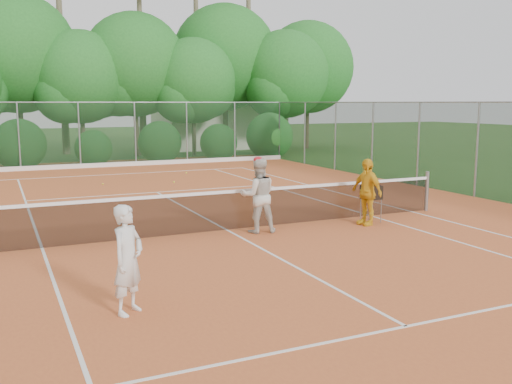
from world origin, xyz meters
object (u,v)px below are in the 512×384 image
Objects in this scene: player_center_grp at (258,195)px; ball_hopper at (371,193)px; player_white at (128,260)px; player_yellow at (367,192)px.

ball_hopper is at bearing -2.33° from player_center_grp.
player_center_grp is at bearing 154.53° from ball_hopper.
player_yellow reaches higher than player_white.
player_center_grp is 1.08× the size of player_yellow.
player_yellow is at bearing -166.85° from ball_hopper.
player_yellow is (2.77, -0.35, -0.05)m from player_center_grp.
player_yellow is at bearing -7.18° from player_center_grp.
ball_hopper is at bearing 118.12° from player_yellow.
player_white is 7.87m from ball_hopper.
player_center_grp is 2.79m from player_yellow.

